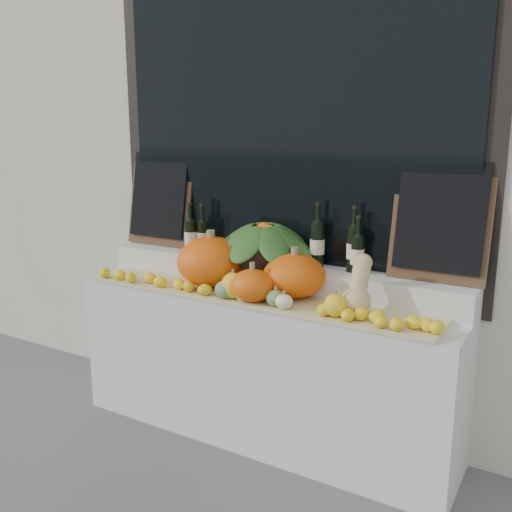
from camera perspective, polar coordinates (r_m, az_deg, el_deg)
storefront_facade at (r=3.81m, az=6.46°, el=19.13°), size 7.00×0.94×4.50m
display_sill at (r=3.44m, az=0.65°, el=-10.87°), size 2.30×0.55×0.88m
rear_tier at (r=3.39m, az=1.94°, el=-1.91°), size 2.30×0.25×0.16m
straw_bedding at (r=3.18m, az=-0.46°, el=-4.17°), size 2.10×0.32×0.02m
pumpkin_left at (r=3.34m, az=-4.50°, el=-0.55°), size 0.44×0.44×0.29m
pumpkin_right at (r=3.13m, az=3.85°, el=-1.98°), size 0.39×0.39×0.24m
pumpkin_center at (r=3.05m, az=-0.37°, el=-2.96°), size 0.30×0.30×0.17m
butternut_squash at (r=2.89m, az=10.16°, el=-3.35°), size 0.15×0.21×0.29m
decorative_gourds at (r=3.01m, az=0.57°, el=-3.76°), size 0.75×0.14×0.17m
lemon_heap at (r=3.08m, az=-1.52°, el=-3.90°), size 2.20×0.16×0.06m
produce_bowl at (r=3.37m, az=0.83°, el=1.43°), size 0.68×0.68×0.24m
wine_bottle_far_left at (r=3.63m, az=-6.57°, el=2.01°), size 0.08×0.08×0.32m
wine_bottle_near_left at (r=3.62m, az=-5.38°, el=1.97°), size 0.08×0.08×0.31m
wine_bottle_tall at (r=3.25m, az=6.15°, el=1.20°), size 0.08×0.08×0.37m
wine_bottle_near_right at (r=3.17m, az=9.72°, el=0.78°), size 0.08×0.08×0.37m
wine_bottle_far_right at (r=3.15m, az=10.09°, el=0.23°), size 0.08×0.08×0.32m
chalkboard_left at (r=3.88m, az=-9.60°, el=5.82°), size 0.50×0.14×0.61m
chalkboard_right at (r=3.05m, az=17.96°, el=3.49°), size 0.50×0.14×0.61m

